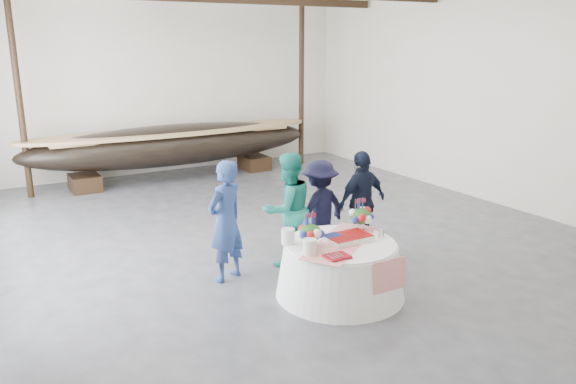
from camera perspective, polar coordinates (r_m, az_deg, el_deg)
floor at (r=10.02m, az=-1.00°, el=-4.39°), size 10.00×12.00×0.01m
wall_back at (r=15.01m, az=-12.51°, el=10.60°), size 10.00×0.02×4.50m
wall_right at (r=12.70m, az=19.32°, el=9.35°), size 0.02×12.00×4.50m
pavilion_structure at (r=10.20m, az=-3.55°, el=18.79°), size 9.80×11.76×4.50m
longboat_display at (r=14.12m, az=-11.45°, el=4.75°), size 7.29×1.46×1.37m
banquet_table at (r=7.66m, az=5.32°, el=-7.77°), size 1.74×1.74×0.75m
tabletop_items at (r=7.55m, az=4.76°, el=-3.85°), size 1.63×1.38×0.40m
guest_woman_blue at (r=7.99m, az=-6.36°, el=-2.96°), size 0.76×0.65×1.76m
guest_woman_teal at (r=8.50m, az=-0.02°, el=-1.78°), size 0.91×0.74×1.75m
guest_man_left at (r=8.86m, az=3.20°, el=-1.73°), size 1.11×0.77×1.57m
guest_man_right at (r=9.10m, az=7.51°, el=-1.01°), size 1.03×0.54×1.67m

